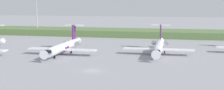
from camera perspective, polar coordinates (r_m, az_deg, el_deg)
name	(u,v)px	position (r m, az deg, el deg)	size (l,w,h in m)	color
ground_plane	(115,52)	(104.82, 0.54, -1.25)	(500.00, 500.00, 0.00)	#939399
grass_berm	(134,33)	(152.50, 4.11, 2.29)	(320.00, 20.00, 3.18)	#597542
regional_jet_third	(64,47)	(100.64, -9.10, -0.29)	(22.81, 31.00, 9.00)	white
regional_jet_fourth	(159,46)	(100.72, 8.84, -0.27)	(22.81, 31.00, 9.00)	white
antenna_mast	(37,17)	(168.62, -14.00, 5.18)	(4.40, 0.50, 21.78)	#B2B2B7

